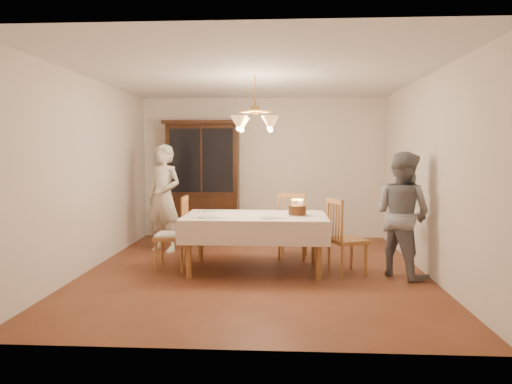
# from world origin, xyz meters

# --- Properties ---
(ground) EXTENTS (5.00, 5.00, 0.00)m
(ground) POSITION_xyz_m (0.00, 0.00, 0.00)
(ground) COLOR #5D2D1A
(ground) RESTS_ON ground
(room_shell) EXTENTS (5.00, 5.00, 5.00)m
(room_shell) POSITION_xyz_m (0.00, 0.00, 1.58)
(room_shell) COLOR white
(room_shell) RESTS_ON ground
(dining_table) EXTENTS (1.90, 1.10, 0.76)m
(dining_table) POSITION_xyz_m (0.00, 0.00, 0.68)
(dining_table) COLOR #935A2A
(dining_table) RESTS_ON ground
(china_hutch) EXTENTS (1.38, 0.54, 2.16)m
(china_hutch) POSITION_xyz_m (-1.09, 2.25, 1.04)
(china_hutch) COLOR black
(china_hutch) RESTS_ON ground
(chair_far_side) EXTENTS (0.50, 0.48, 1.00)m
(chair_far_side) POSITION_xyz_m (0.53, 0.75, 0.44)
(chair_far_side) COLOR #935A2A
(chair_far_side) RESTS_ON ground
(chair_left_end) EXTENTS (0.44, 0.46, 1.00)m
(chair_left_end) POSITION_xyz_m (-1.14, -0.01, 0.45)
(chair_left_end) COLOR #935A2A
(chair_left_end) RESTS_ON ground
(chair_right_end) EXTENTS (0.55, 0.56, 1.00)m
(chair_right_end) POSITION_xyz_m (1.20, -0.13, 0.44)
(chair_right_end) COLOR #935A2A
(chair_right_end) RESTS_ON ground
(elderly_woman) EXTENTS (0.75, 0.65, 1.73)m
(elderly_woman) POSITION_xyz_m (-1.54, 1.15, 0.86)
(elderly_woman) COLOR silver
(elderly_woman) RESTS_ON ground
(adult_in_grey) EXTENTS (0.97, 0.99, 1.60)m
(adult_in_grey) POSITION_xyz_m (1.90, -0.15, 0.80)
(adult_in_grey) COLOR slate
(adult_in_grey) RESTS_ON ground
(birthday_cake) EXTENTS (0.30, 0.30, 0.22)m
(birthday_cake) POSITION_xyz_m (0.56, -0.05, 0.83)
(birthday_cake) COLOR white
(birthday_cake) RESTS_ON dining_table
(place_setting_near_left) EXTENTS (0.41, 0.27, 0.02)m
(place_setting_near_left) POSITION_xyz_m (-0.58, -0.30, 0.77)
(place_setting_near_left) COLOR white
(place_setting_near_left) RESTS_ON dining_table
(place_setting_near_right) EXTENTS (0.39, 0.24, 0.02)m
(place_setting_near_right) POSITION_xyz_m (0.20, -0.28, 0.77)
(place_setting_near_right) COLOR white
(place_setting_near_right) RESTS_ON dining_table
(place_setting_far_left) EXTENTS (0.40, 0.25, 0.02)m
(place_setting_far_left) POSITION_xyz_m (-0.62, 0.31, 0.77)
(place_setting_far_left) COLOR white
(place_setting_far_left) RESTS_ON dining_table
(chandelier) EXTENTS (0.62, 0.62, 0.73)m
(chandelier) POSITION_xyz_m (-0.00, -0.00, 1.98)
(chandelier) COLOR #BF8C3F
(chandelier) RESTS_ON ground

